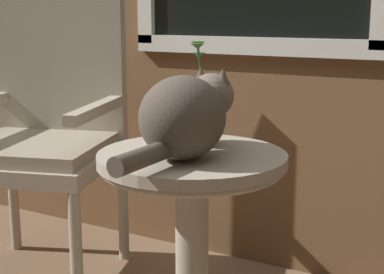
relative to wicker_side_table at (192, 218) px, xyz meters
The scene contains 4 objects.
wicker_side_table is the anchor object (origin of this frame).
wicker_chair 0.81m from the wicker_side_table, 166.97° to the left, with size 0.70×0.70×1.10m.
cat 0.34m from the wicker_side_table, 77.05° to the right, with size 0.25×0.57×0.25m.
pewter_vase_with_ivy 0.34m from the wicker_side_table, 105.17° to the left, with size 0.15×0.15×0.33m.
Camera 1 is at (0.95, -1.39, 1.05)m, focal length 54.58 mm.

